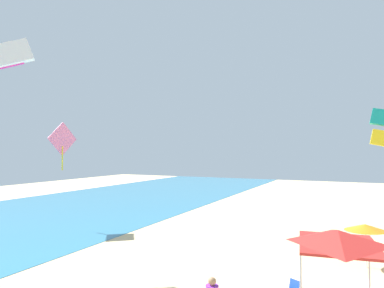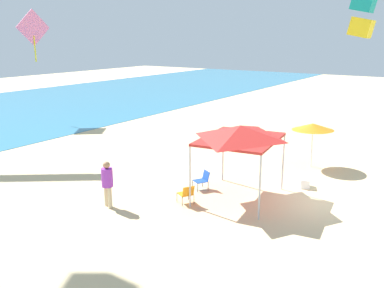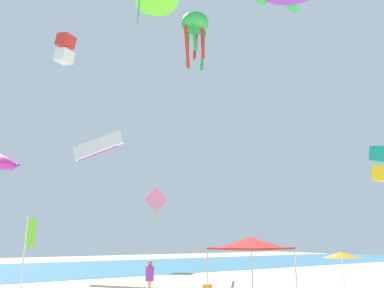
# 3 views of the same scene
# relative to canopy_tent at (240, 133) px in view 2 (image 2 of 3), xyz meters

# --- Properties ---
(ground) EXTENTS (120.00, 120.00, 0.10)m
(ground) POSITION_rel_canopy_tent_xyz_m (1.45, -3.06, -2.83)
(ground) COLOR #D6BC8C
(canopy_tent) EXTENTS (3.93, 3.36, 3.10)m
(canopy_tent) POSITION_rel_canopy_tent_xyz_m (0.00, 0.00, 0.00)
(canopy_tent) COLOR #B7B7BC
(canopy_tent) RESTS_ON ground
(beach_umbrella) EXTENTS (2.11, 2.12, 2.33)m
(beach_umbrella) POSITION_rel_canopy_tent_xyz_m (5.95, -1.09, -0.66)
(beach_umbrella) COLOR silver
(beach_umbrella) RESTS_ON ground
(folding_chair_left_of_tent) EXTENTS (0.76, 0.80, 0.82)m
(folding_chair_left_of_tent) POSITION_rel_canopy_tent_xyz_m (-1.80, 1.40, -2.30)
(folding_chair_left_of_tent) COLOR black
(folding_chair_left_of_tent) RESTS_ON ground
(folding_chair_near_cooler) EXTENTS (0.80, 0.76, 0.82)m
(folding_chair_near_cooler) POSITION_rel_canopy_tent_xyz_m (-0.00, 1.78, -2.30)
(folding_chair_near_cooler) COLOR black
(folding_chair_near_cooler) RESTS_ON ground
(cooler_box) EXTENTS (0.73, 0.62, 0.40)m
(cooler_box) POSITION_rel_canopy_tent_xyz_m (2.78, -1.90, -2.58)
(cooler_box) COLOR white
(cooler_box) RESTS_ON ground
(person_far_stroller) EXTENTS (0.45, 0.48, 1.88)m
(person_far_stroller) POSITION_rel_canopy_tent_xyz_m (-3.76, 3.83, -1.67)
(person_far_stroller) COLOR #C6B28C
(person_far_stroller) RESTS_ON ground
(kite_diamond_pink) EXTENTS (2.81, 0.38, 4.03)m
(kite_diamond_pink) POSITION_rel_canopy_tent_xyz_m (6.12, 21.30, 4.34)
(kite_diamond_pink) COLOR pink
(kite_box_teal) EXTENTS (1.09, 1.25, 2.46)m
(kite_box_teal) POSITION_rel_canopy_tent_xyz_m (9.86, -2.12, 4.93)
(kite_box_teal) COLOR teal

